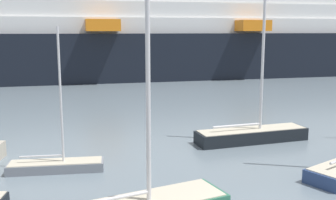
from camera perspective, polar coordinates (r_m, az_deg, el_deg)
name	(u,v)px	position (r m, az deg, el deg)	size (l,w,h in m)	color
sailboat_5	(56,164)	(21.66, -15.55, -8.73)	(4.94, 2.02, 7.32)	gray
sailboat_7	(252,132)	(26.65, 11.80, -4.48)	(7.42, 1.78, 12.38)	black
cruise_ship	(23,37)	(62.84, -19.86, 8.35)	(122.04, 25.07, 19.27)	black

